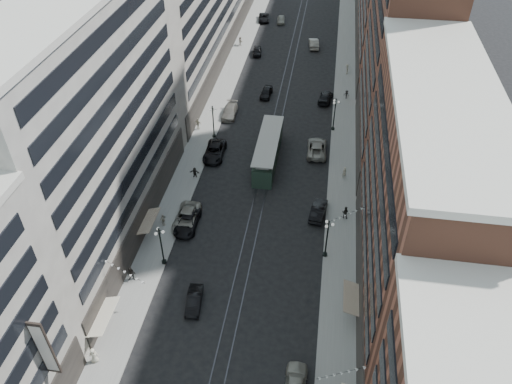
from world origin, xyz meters
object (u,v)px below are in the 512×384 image
Objects in this scene: car_10 at (318,210)px; car_extra_0 at (264,18)px; car_9 at (257,51)px; pedestrian_8 at (344,172)px; pedestrian_1 at (94,355)px; pedestrian_extra_2 at (240,41)px; pedestrian_extra_1 at (163,220)px; lamppost_se_far at (327,237)px; car_2 at (187,222)px; car_8 at (230,111)px; lamppost_se_mid at (335,113)px; pedestrian_7 at (345,212)px; lamppost_sw_far at (161,245)px; car_13 at (266,92)px; pedestrian_2 at (131,274)px; pedestrian_extra_0 at (347,69)px; pedestrian_9 at (347,94)px; car_5 at (194,300)px; car_extra_2 at (281,20)px; lamppost_sw_mid at (213,121)px; streetcar at (268,151)px; car_extra_1 at (187,217)px; car_12 at (326,97)px; car_14 at (314,43)px; pedestrian_6 at (198,124)px; pedestrian_5 at (195,172)px; car_7 at (215,151)px; car_11 at (317,148)px.

car_10 is 0.92× the size of car_extra_0.
pedestrian_8 is (18.30, -39.36, 0.33)m from car_9.
pedestrian_extra_2 is (0.66, 76.05, -0.02)m from pedestrian_1.
pedestrian_8 is 1.10× the size of pedestrian_extra_1.
lamppost_se_far is 1.00× the size of car_2.
car_8 is (0.06, 27.48, 0.02)m from car_2.
pedestrian_7 is at bearing -84.08° from lamppost_se_mid.
lamppost_sw_far is 62.80m from pedestrian_extra_2.
lamppost_sw_far reaches higher than car_13.
lamppost_se_mid reaches higher than pedestrian_8.
pedestrian_extra_0 is (23.09, 55.53, -0.00)m from pedestrian_2.
pedestrian_1 is 1.20× the size of pedestrian_9.
car_5 is at bearing -93.37° from car_extra_0.
pedestrian_8 is 0.42× the size of car_extra_2.
lamppost_sw_far is 77.80m from car_extra_0.
streetcar is at bearing -28.48° from lamppost_sw_mid.
pedestrian_1 is at bearing 58.50° from pedestrian_7.
car_9 is 51.33m from pedestrian_7.
lamppost_se_mid reaches higher than car_9.
pedestrian_2 is 0.45× the size of car_extra_2.
pedestrian_9 is (20.39, 15.63, -2.17)m from lamppost_sw_mid.
pedestrian_1 is (-2.82, -13.32, -2.02)m from lamppost_sw_far.
pedestrian_1 is at bearing -99.73° from car_extra_2.
car_9 is 0.81× the size of car_extra_0.
car_extra_1 is 1.36× the size of car_extra_2.
pedestrian_2 reaches higher than pedestrian_extra_0.
car_12 is 22.15m from pedestrian_8.
streetcar is at bearing 76.45° from car_12.
lamppost_se_far is 1.05× the size of car_14.
car_extra_0 is (-0.30, 71.26, -0.03)m from car_2.
car_12 is 2.72× the size of pedestrian_6.
pedestrian_6 reaches higher than pedestrian_7.
pedestrian_5 is at bearing 97.90° from car_5.
pedestrian_6 reaches higher than pedestrian_5.
pedestrian_extra_2 is (-2.96, 55.45, 0.24)m from car_extra_1.
pedestrian_extra_2 is (-19.34, 51.56, 0.25)m from car_10.
pedestrian_6 is (-5.04, -29.97, 0.38)m from car_9.
car_extra_1 is 49.25m from pedestrian_extra_0.
pedestrian_2 reaches higher than car_7.
pedestrian_5 reaches higher than car_7.
lamppost_sw_mid is 4.07m from pedestrian_6.
pedestrian_extra_1 reaches higher than car_extra_1.
lamppost_se_far is at bearing 94.12° from car_11.
car_extra_2 is 2.25× the size of pedestrian_extra_0.
lamppost_se_far is at bearing 87.32° from car_14.
car_9 is 0.99× the size of car_extra_2.
car_extra_0 is 4.15m from car_extra_2.
car_2 is at bearing -121.16° from pedestrian_1.
car_2 is 35.46m from car_13.
pedestrian_extra_1 is at bearing -45.96° from pedestrian_extra_0.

